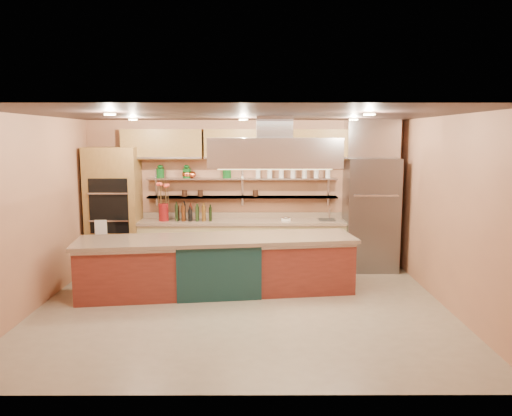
{
  "coord_description": "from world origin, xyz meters",
  "views": [
    {
      "loc": [
        0.18,
        -7.05,
        2.51
      ],
      "look_at": [
        0.21,
        1.0,
        1.34
      ],
      "focal_mm": 35.0,
      "sensor_mm": 36.0,
      "label": 1
    }
  ],
  "objects_px": {
    "refrigerator": "(370,214)",
    "copper_kettle": "(192,175)",
    "green_canister": "(227,173)",
    "flower_vase": "(164,212)",
    "island": "(218,265)",
    "kitchen_scale": "(286,218)"
  },
  "relations": [
    {
      "from": "refrigerator",
      "to": "kitchen_scale",
      "type": "height_order",
      "value": "refrigerator"
    },
    {
      "from": "island",
      "to": "green_canister",
      "type": "distance_m",
      "value": 2.12
    },
    {
      "from": "flower_vase",
      "to": "green_canister",
      "type": "bearing_deg",
      "value": 10.6
    },
    {
      "from": "kitchen_scale",
      "to": "flower_vase",
      "type": "bearing_deg",
      "value": -174.04
    },
    {
      "from": "refrigerator",
      "to": "island",
      "type": "distance_m",
      "value": 3.15
    },
    {
      "from": "green_canister",
      "to": "flower_vase",
      "type": "bearing_deg",
      "value": -169.4
    },
    {
      "from": "island",
      "to": "kitchen_scale",
      "type": "distance_m",
      "value": 1.91
    },
    {
      "from": "green_canister",
      "to": "island",
      "type": "bearing_deg",
      "value": -92.56
    },
    {
      "from": "copper_kettle",
      "to": "green_canister",
      "type": "relative_size",
      "value": 0.83
    },
    {
      "from": "island",
      "to": "copper_kettle",
      "type": "bearing_deg",
      "value": 102.38
    },
    {
      "from": "kitchen_scale",
      "to": "copper_kettle",
      "type": "bearing_deg",
      "value": 178.88
    },
    {
      "from": "island",
      "to": "flower_vase",
      "type": "height_order",
      "value": "flower_vase"
    },
    {
      "from": "flower_vase",
      "to": "green_canister",
      "type": "relative_size",
      "value": 1.68
    },
    {
      "from": "refrigerator",
      "to": "flower_vase",
      "type": "relative_size",
      "value": 6.45
    },
    {
      "from": "kitchen_scale",
      "to": "green_canister",
      "type": "height_order",
      "value": "green_canister"
    },
    {
      "from": "copper_kettle",
      "to": "refrigerator",
      "type": "bearing_deg",
      "value": -3.92
    },
    {
      "from": "kitchen_scale",
      "to": "green_canister",
      "type": "distance_m",
      "value": 1.4
    },
    {
      "from": "flower_vase",
      "to": "green_canister",
      "type": "xyz_separation_m",
      "value": [
        1.18,
        0.22,
        0.72
      ]
    },
    {
      "from": "island",
      "to": "kitchen_scale",
      "type": "relative_size",
      "value": 25.92
    },
    {
      "from": "refrigerator",
      "to": "green_canister",
      "type": "distance_m",
      "value": 2.81
    },
    {
      "from": "refrigerator",
      "to": "copper_kettle",
      "type": "distance_m",
      "value": 3.44
    },
    {
      "from": "kitchen_scale",
      "to": "copper_kettle",
      "type": "xyz_separation_m",
      "value": [
        -1.77,
        0.22,
        0.8
      ]
    }
  ]
}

